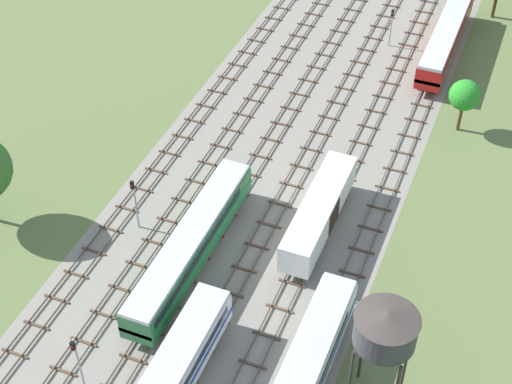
% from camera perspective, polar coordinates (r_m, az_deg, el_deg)
% --- Properties ---
extents(ground_plane, '(480.00, 480.00, 0.00)m').
position_cam_1_polar(ground_plane, '(81.20, 2.69, 3.66)').
color(ground_plane, '#5B6B3D').
extents(ballast_bed, '(26.17, 176.00, 0.01)m').
position_cam_1_polar(ballast_bed, '(81.19, 2.69, 3.66)').
color(ballast_bed, gray).
rests_on(ballast_bed, ground).
extents(track_far_left, '(2.40, 126.00, 0.29)m').
position_cam_1_polar(track_far_left, '(85.29, -4.13, 5.82)').
color(track_far_left, '#47382D').
rests_on(track_far_left, ground).
extents(track_left, '(2.40, 126.00, 0.29)m').
position_cam_1_polar(track_left, '(83.76, -1.37, 5.17)').
color(track_left, '#47382D').
rests_on(track_left, ground).
extents(track_centre_left, '(2.40, 126.00, 0.29)m').
position_cam_1_polar(track_centre_left, '(82.44, 1.48, 4.49)').
color(track_centre_left, '#47382D').
rests_on(track_centre_left, ground).
extents(track_centre, '(2.40, 126.00, 0.29)m').
position_cam_1_polar(track_centre, '(81.34, 4.41, 3.77)').
color(track_centre, '#47382D').
rests_on(track_centre, ground).
extents(track_centre_right, '(2.40, 126.00, 0.29)m').
position_cam_1_polar(track_centre_right, '(80.47, 7.40, 3.03)').
color(track_centre_right, '#47382D').
rests_on(track_centre_right, ground).
extents(track_right, '(2.40, 126.00, 0.29)m').
position_cam_1_polar(track_right, '(79.84, 10.45, 2.27)').
color(track_right, '#47382D').
rests_on(track_right, ground).
extents(diesel_railcar_centre_left_mid, '(2.96, 20.50, 3.80)m').
position_cam_1_polar(diesel_railcar_centre_left_mid, '(66.57, -4.83, -3.86)').
color(diesel_railcar_centre_left_mid, '#286638').
rests_on(diesel_railcar_centre_left_mid, ground).
extents(freight_boxcar_centre_right_midfar, '(2.87, 14.00, 3.60)m').
position_cam_1_polar(freight_boxcar_centre_right_midfar, '(69.71, 4.67, -1.45)').
color(freight_boxcar_centre_right_midfar, white).
rests_on(freight_boxcar_centre_right_midfar, ground).
extents(diesel_railcar_right_far, '(2.96, 20.50, 3.80)m').
position_cam_1_polar(diesel_railcar_right_far, '(96.50, 13.81, 11.05)').
color(diesel_railcar_right_far, red).
rests_on(diesel_railcar_right_far, ground).
extents(water_tower, '(4.56, 4.56, 10.07)m').
position_cam_1_polar(water_tower, '(53.54, 9.53, -9.89)').
color(water_tower, '#2D2826').
rests_on(water_tower, ground).
extents(signal_post_nearest, '(0.28, 0.47, 5.78)m').
position_cam_1_polar(signal_post_nearest, '(69.89, -8.92, -0.44)').
color(signal_post_nearest, gray).
rests_on(signal_post_nearest, ground).
extents(signal_post_near, '(0.28, 0.47, 5.06)m').
position_cam_1_polar(signal_post_near, '(96.83, 9.94, 12.19)').
color(signal_post_near, gray).
rests_on(signal_post_near, ground).
extents(signal_post_mid, '(0.28, 0.47, 5.70)m').
position_cam_1_polar(signal_post_mid, '(58.90, -13.04, -11.81)').
color(signal_post_mid, gray).
rests_on(signal_post_mid, ground).
extents(lineside_tree_3, '(3.25, 3.25, 6.02)m').
position_cam_1_polar(lineside_tree_3, '(83.20, 15.10, 6.87)').
color(lineside_tree_3, '#4C331E').
rests_on(lineside_tree_3, ground).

